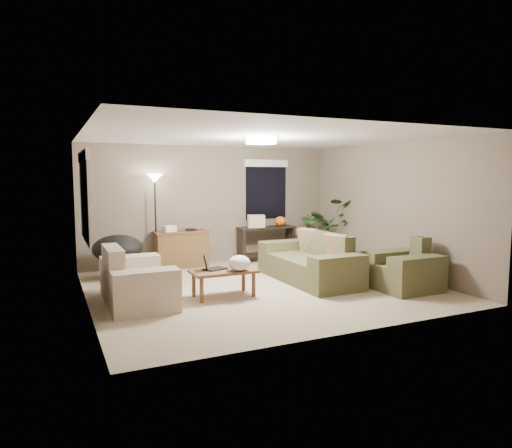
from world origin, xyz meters
name	(u,v)px	position (x,y,z in m)	size (l,w,h in m)	color
room_shell	(261,213)	(0.00, 0.00, 1.25)	(5.50, 5.50, 5.50)	tan
main_sofa	(310,264)	(1.01, 0.08, 0.29)	(0.95, 2.20, 0.85)	#454429
throw_pillows	(323,244)	(1.27, 0.08, 0.65)	(0.36, 1.40, 0.47)	#8C7251
loveseat	(135,283)	(-2.09, -0.09, 0.30)	(0.90, 1.60, 0.85)	beige
armchair	(404,271)	(2.08, -1.11, 0.30)	(0.95, 1.00, 0.85)	#4F5030
coffee_table	(224,274)	(-0.79, -0.32, 0.36)	(1.00, 0.55, 0.42)	brown
laptop	(211,266)	(-0.96, -0.22, 0.48)	(0.41, 0.32, 0.24)	black
plastic_bag	(239,263)	(-0.59, -0.47, 0.54)	(0.34, 0.31, 0.24)	white
desk	(181,249)	(-0.76, 2.20, 0.38)	(1.10, 0.50, 0.75)	brown
desk_papers	(174,229)	(-0.92, 2.19, 0.80)	(0.69, 0.29, 0.12)	silver
console_table	(266,241)	(1.16, 2.18, 0.44)	(1.30, 0.40, 0.75)	black
pumpkin	(280,221)	(1.51, 2.18, 0.86)	(0.26, 0.26, 0.22)	orange
cardboard_box	(256,221)	(0.91, 2.18, 0.88)	(0.36, 0.27, 0.27)	beige
papasan_chair	(118,253)	(-2.09, 1.68, 0.47)	(1.20, 1.20, 0.80)	black
floor_lamp	(155,190)	(-1.27, 2.24, 1.60)	(0.32, 0.32, 1.91)	black
ceiling_fixture	(261,141)	(0.00, 0.00, 2.44)	(0.50, 0.50, 0.10)	white
houseplant	(324,236)	(2.39, 1.74, 0.54)	(1.24, 1.38, 1.07)	#2D5923
cat_scratching_post	(342,255)	(2.33, 0.98, 0.21)	(0.32, 0.32, 0.50)	tan
window_left	(83,181)	(-2.73, 0.30, 1.78)	(0.05, 1.56, 1.33)	black
window_back	(266,179)	(1.30, 2.48, 1.79)	(1.06, 0.05, 1.33)	black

